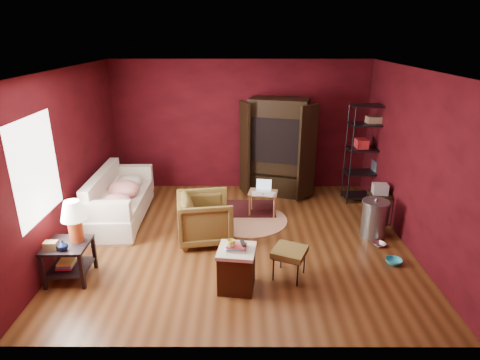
# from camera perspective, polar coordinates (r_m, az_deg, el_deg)

# --- Properties ---
(room) EXTENTS (5.54, 5.04, 2.84)m
(room) POSITION_cam_1_polar(r_m,az_deg,el_deg) (6.35, -0.36, 2.74)
(room) COLOR brown
(room) RESTS_ON ground
(sofa) EXTENTS (0.74, 2.14, 0.82)m
(sofa) POSITION_cam_1_polar(r_m,az_deg,el_deg) (7.75, -16.71, -2.62)
(sofa) COLOR #EFE2CE
(sofa) RESTS_ON ground
(armchair) EXTENTS (0.93, 0.98, 0.89)m
(armchair) POSITION_cam_1_polar(r_m,az_deg,el_deg) (6.72, -5.02, -5.11)
(armchair) COLOR black
(armchair) RESTS_ON ground
(pet_bowl_steel) EXTENTS (0.22, 0.14, 0.21)m
(pet_bowl_steel) POSITION_cam_1_polar(r_m,az_deg,el_deg) (7.04, 19.24, -8.08)
(pet_bowl_steel) COLOR silver
(pet_bowl_steel) RESTS_ON ground
(pet_bowl_turquoise) EXTENTS (0.26, 0.15, 0.25)m
(pet_bowl_turquoise) POSITION_cam_1_polar(r_m,az_deg,el_deg) (6.61, 21.11, -10.13)
(pet_bowl_turquoise) COLOR #28A2BD
(pet_bowl_turquoise) RESTS_ON ground
(vase) EXTENTS (0.17, 0.17, 0.14)m
(vase) POSITION_cam_1_polar(r_m,az_deg,el_deg) (5.96, -23.92, -8.50)
(vase) COLOR #0E1A46
(vase) RESTS_ON side_table
(mug) EXTENTS (0.12, 0.10, 0.11)m
(mug) POSITION_cam_1_polar(r_m,az_deg,el_deg) (5.31, -1.29, -8.86)
(mug) COLOR #FFFE7C
(mug) RESTS_ON hamper
(side_table) EXTENTS (0.60, 0.60, 1.16)m
(side_table) POSITION_cam_1_polar(r_m,az_deg,el_deg) (6.09, -22.92, -6.97)
(side_table) COLOR black
(side_table) RESTS_ON ground
(sofa_cushions) EXTENTS (0.87, 2.06, 0.85)m
(sofa_cushions) POSITION_cam_1_polar(r_m,az_deg,el_deg) (7.75, -16.89, -2.61)
(sofa_cushions) COLOR #EFE2CE
(sofa_cushions) RESTS_ON sofa
(hamper) EXTENTS (0.55, 0.55, 0.70)m
(hamper) POSITION_cam_1_polar(r_m,az_deg,el_deg) (5.56, -0.48, -12.40)
(hamper) COLOR #44230F
(hamper) RESTS_ON ground
(footstool) EXTENTS (0.58, 0.58, 0.45)m
(footstool) POSITION_cam_1_polar(r_m,az_deg,el_deg) (5.79, 7.07, -10.25)
(footstool) COLOR black
(footstool) RESTS_ON ground
(rug_round) EXTENTS (1.53, 1.53, 0.01)m
(rug_round) POSITION_cam_1_polar(r_m,az_deg,el_deg) (7.57, 1.21, -5.65)
(rug_round) COLOR beige
(rug_round) RESTS_ON ground
(rug_oriental) EXTENTS (1.26, 0.84, 0.01)m
(rug_oriental) POSITION_cam_1_polar(r_m,az_deg,el_deg) (8.00, 0.45, -4.06)
(rug_oriental) COLOR #501519
(rug_oriental) RESTS_ON ground
(laptop_desk) EXTENTS (0.60, 0.49, 0.67)m
(laptop_desk) POSITION_cam_1_polar(r_m,az_deg,el_deg) (7.65, 3.29, -2.04)
(laptop_desk) COLOR #B27951
(laptop_desk) RESTS_ON ground
(tv_armoire) EXTENTS (1.57, 1.11, 2.06)m
(tv_armoire) POSITION_cam_1_polar(r_m,az_deg,el_deg) (8.50, 5.38, 4.88)
(tv_armoire) COLOR black
(tv_armoire) RESTS_ON ground
(wire_shelving) EXTENTS (1.00, 0.47, 2.00)m
(wire_shelving) POSITION_cam_1_polar(r_m,az_deg,el_deg) (8.51, 18.31, 4.15)
(wire_shelving) COLOR black
(wire_shelving) RESTS_ON ground
(small_stand) EXTENTS (0.40, 0.40, 0.75)m
(small_stand) POSITION_cam_1_polar(r_m,az_deg,el_deg) (7.71, 19.22, -1.86)
(small_stand) COLOR black
(small_stand) RESTS_ON ground
(trash_can) EXTENTS (0.50, 0.50, 0.71)m
(trash_can) POSITION_cam_1_polar(r_m,az_deg,el_deg) (7.21, 18.52, -5.25)
(trash_can) COLOR gray
(trash_can) RESTS_ON ground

